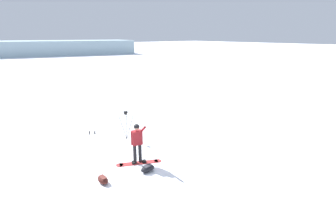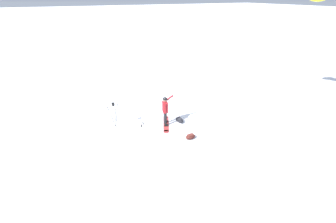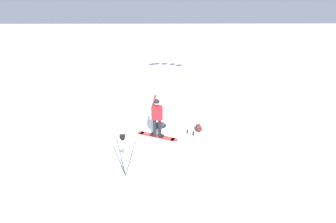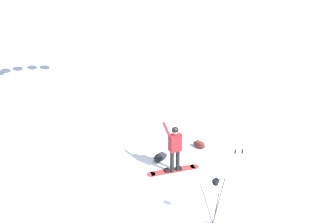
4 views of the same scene
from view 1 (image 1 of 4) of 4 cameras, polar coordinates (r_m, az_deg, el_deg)
ground_plane at (r=11.88m, az=-6.55°, el=-9.63°), size 300.00×300.00×0.00m
snowboarder at (r=11.02m, az=-6.52°, el=-5.87°), size 0.73×0.46×1.72m
snowboard at (r=11.40m, az=-6.12°, el=-10.63°), size 0.96×1.72×0.10m
gear_bag_large at (r=10.21m, az=-13.51°, el=-13.73°), size 0.55×0.31×0.25m
camera_tripod at (r=13.58m, az=-8.80°, el=-1.70°), size 0.63×0.67×1.46m
gear_bag_small at (r=10.69m, az=-4.31°, el=-11.83°), size 0.36×0.62×0.25m
ski_poles at (r=12.09m, az=-15.54°, el=-5.74°), size 0.37×0.37×1.14m
distant_ridge at (r=76.88m, az=-23.90°, el=12.13°), size 22.53×43.34×3.51m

